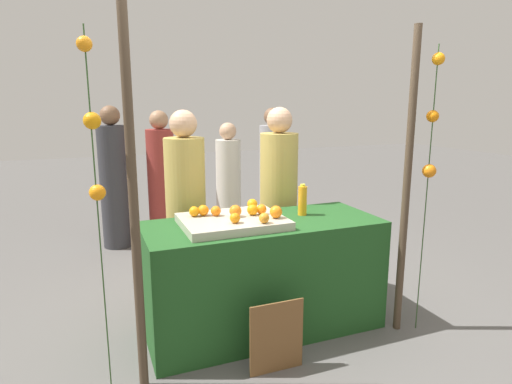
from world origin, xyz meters
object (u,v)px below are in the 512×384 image
Objects in this scene: orange_1 at (203,210)px; vendor_left at (186,217)px; orange_0 at (235,218)px; chalkboard_sign at (276,338)px; stall_counter at (263,275)px; juice_bottle at (302,200)px; vendor_right at (279,208)px.

orange_1 is 0.55m from vendor_left.
orange_0 is 0.31m from orange_1.
orange_0 is 0.14× the size of chalkboard_sign.
orange_0 is at bearing -150.84° from stall_counter.
stall_counter is at bearing -168.70° from juice_bottle.
orange_0 is 0.83m from vendor_left.
stall_counter is at bearing -54.93° from vendor_left.
stall_counter is 24.69× the size of orange_0.
stall_counter is at bearing 76.12° from chalkboard_sign.
juice_bottle is (0.64, 0.23, 0.02)m from orange_0.
vendor_left is at bearing 145.25° from juice_bottle.
orange_0 is 0.84m from chalkboard_sign.
orange_1 is at bearing 113.26° from chalkboard_sign.
juice_bottle is 0.15× the size of vendor_left.
vendor_left is at bearing 92.01° from orange_1.
stall_counter is 1.06× the size of vendor_left.
orange_0 is 1.05m from vendor_right.
orange_0 is 0.68m from juice_bottle.
orange_1 is 0.05× the size of vendor_left.
juice_bottle is 0.50× the size of chalkboard_sign.
chalkboard_sign is (0.14, -0.40, -0.72)m from orange_0.
vendor_left reaches higher than juice_bottle.
vendor_right reaches higher than chalkboard_sign.
juice_bottle is 0.15× the size of vendor_right.
chalkboard_sign is 0.30× the size of vendor_left.
juice_bottle is (0.37, 0.07, 0.55)m from stall_counter.
chalkboard_sign is 1.41m from vendor_right.
juice_bottle reaches higher than chalkboard_sign.
vendor_left reaches higher than chalkboard_sign.
vendor_right is at bearing 85.61° from juice_bottle.
juice_bottle is (0.80, -0.05, 0.02)m from orange_1.
juice_bottle is 1.10m from chalkboard_sign.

